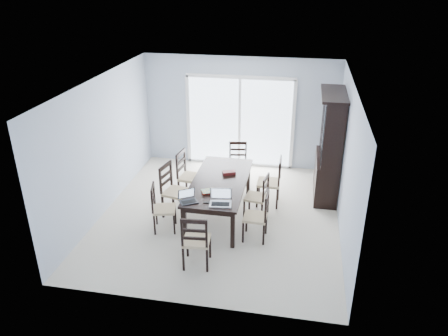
{
  "coord_description": "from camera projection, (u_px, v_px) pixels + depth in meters",
  "views": [
    {
      "loc": [
        1.41,
        -7.17,
        4.37
      ],
      "look_at": [
        0.09,
        0.0,
        1.02
      ],
      "focal_mm": 35.0,
      "sensor_mm": 36.0,
      "label": 1
    }
  ],
  "objects": [
    {
      "name": "balcony",
      "position": [
        245.0,
        150.0,
        11.61
      ],
      "size": [
        4.5,
        2.0,
        0.1
      ],
      "primitive_type": "cube",
      "color": "gray",
      "rests_on": "ground"
    },
    {
      "name": "laptop_silver",
      "position": [
        220.0,
        201.0,
        7.3
      ],
      "size": [
        0.4,
        0.3,
        0.25
      ],
      "rotation": [
        0.0,
        0.0,
        0.13
      ],
      "color": "#B3B3B6",
      "rests_on": "dining_table"
    },
    {
      "name": "book_stack",
      "position": [
        208.0,
        191.0,
        7.72
      ],
      "size": [
        0.29,
        0.27,
        0.04
      ],
      "rotation": [
        0.0,
        0.0,
        0.36
      ],
      "color": "maroon",
      "rests_on": "dining_table"
    },
    {
      "name": "wall_left",
      "position": [
        103.0,
        145.0,
        8.29
      ],
      "size": [
        0.02,
        5.0,
        2.6
      ],
      "primitive_type": "cube",
      "color": "#A7B3C7",
      "rests_on": "floor"
    },
    {
      "name": "china_hutch",
      "position": [
        330.0,
        147.0,
        8.8
      ],
      "size": [
        0.5,
        1.38,
        2.2
      ],
      "color": "black",
      "rests_on": "floor"
    },
    {
      "name": "chair_right_near",
      "position": [
        261.0,
        211.0,
        7.51
      ],
      "size": [
        0.42,
        0.41,
        1.05
      ],
      "rotation": [
        0.0,
        0.0,
        1.54
      ],
      "color": "black",
      "rests_on": "floor"
    },
    {
      "name": "hot_tub",
      "position": [
        229.0,
        128.0,
        11.54
      ],
      "size": [
        2.3,
        2.13,
        1.04
      ],
      "rotation": [
        0.0,
        0.0,
        -0.19
      ],
      "color": "brown",
      "rests_on": "balcony"
    },
    {
      "name": "laptop_dark",
      "position": [
        189.0,
        200.0,
        7.38
      ],
      "size": [
        0.36,
        0.33,
        0.2
      ],
      "rotation": [
        0.0,
        0.0,
        0.57
      ],
      "color": "black",
      "rests_on": "dining_table"
    },
    {
      "name": "dining_table",
      "position": [
        220.0,
        184.0,
        8.18
      ],
      "size": [
        1.0,
        2.2,
        0.75
      ],
      "color": "black",
      "rests_on": "floor"
    },
    {
      "name": "chair_end_far",
      "position": [
        238.0,
        158.0,
        9.63
      ],
      "size": [
        0.44,
        0.45,
        1.04
      ],
      "rotation": [
        0.0,
        0.0,
        3.29
      ],
      "color": "black",
      "rests_on": "floor"
    },
    {
      "name": "cell_phone",
      "position": [
        206.0,
        202.0,
        7.38
      ],
      "size": [
        0.12,
        0.06,
        0.01
      ],
      "primitive_type": "cube",
      "rotation": [
        0.0,
        0.0,
        0.11
      ],
      "color": "black",
      "rests_on": "dining_table"
    },
    {
      "name": "back_wall",
      "position": [
        240.0,
        113.0,
        10.15
      ],
      "size": [
        4.5,
        0.02,
        2.6
      ],
      "primitive_type": "cube",
      "color": "#A7B3C7",
      "rests_on": "floor"
    },
    {
      "name": "ceiling",
      "position": [
        219.0,
        83.0,
        7.38
      ],
      "size": [
        5.0,
        5.0,
        0.0
      ],
      "primitive_type": "plane",
      "rotation": [
        3.14,
        0.0,
        0.0
      ],
      "color": "white",
      "rests_on": "back_wall"
    },
    {
      "name": "game_box",
      "position": [
        229.0,
        173.0,
        8.39
      ],
      "size": [
        0.27,
        0.21,
        0.06
      ],
      "primitive_type": "cube",
      "rotation": [
        0.0,
        0.0,
        0.39
      ],
      "color": "#490E14",
      "rests_on": "dining_table"
    },
    {
      "name": "wall_right",
      "position": [
        347.0,
        163.0,
        7.55
      ],
      "size": [
        0.02,
        5.0,
        2.6
      ],
      "primitive_type": "cube",
      "color": "#A7B3C7",
      "rests_on": "floor"
    },
    {
      "name": "floor",
      "position": [
        220.0,
        215.0,
        8.46
      ],
      "size": [
        5.0,
        5.0,
        0.0
      ],
      "primitive_type": "plane",
      "color": "beige",
      "rests_on": "ground"
    },
    {
      "name": "chair_left_near",
      "position": [
        159.0,
        203.0,
        7.79
      ],
      "size": [
        0.48,
        0.47,
        1.03
      ],
      "rotation": [
        0.0,
        0.0,
        -1.34
      ],
      "color": "black",
      "rests_on": "floor"
    },
    {
      "name": "chair_end_near",
      "position": [
        195.0,
        237.0,
        6.75
      ],
      "size": [
        0.45,
        0.46,
        1.11
      ],
      "rotation": [
        0.0,
        0.0,
        0.09
      ],
      "color": "black",
      "rests_on": "floor"
    },
    {
      "name": "sliding_door",
      "position": [
        240.0,
        122.0,
        10.22
      ],
      "size": [
        2.52,
        0.05,
        2.18
      ],
      "color": "silver",
      "rests_on": "floor"
    },
    {
      "name": "chair_right_far",
      "position": [
        274.0,
        177.0,
        8.63
      ],
      "size": [
        0.45,
        0.44,
        1.16
      ],
      "rotation": [
        0.0,
        0.0,
        1.58
      ],
      "color": "black",
      "rests_on": "floor"
    },
    {
      "name": "railing",
      "position": [
        250.0,
        117.0,
        12.25
      ],
      "size": [
        4.5,
        0.06,
        1.1
      ],
      "primitive_type": "cube",
      "color": "#99999E",
      "rests_on": "balcony"
    },
    {
      "name": "chair_left_far",
      "position": [
        186.0,
        170.0,
        8.87
      ],
      "size": [
        0.51,
        0.5,
        1.18
      ],
      "rotation": [
        0.0,
        0.0,
        -1.7
      ],
      "color": "black",
      "rests_on": "floor"
    },
    {
      "name": "chair_right_mid",
      "position": [
        261.0,
        192.0,
        8.18
      ],
      "size": [
        0.45,
        0.44,
        1.02
      ],
      "rotation": [
        0.0,
        0.0,
        1.41
      ],
      "color": "black",
      "rests_on": "floor"
    },
    {
      "name": "chair_left_mid",
      "position": [
        172.0,
        185.0,
        8.27
      ],
      "size": [
        0.54,
        0.53,
        1.19
      ],
      "rotation": [
        0.0,
        0.0,
        -1.78
      ],
      "color": "black",
      "rests_on": "floor"
    }
  ]
}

